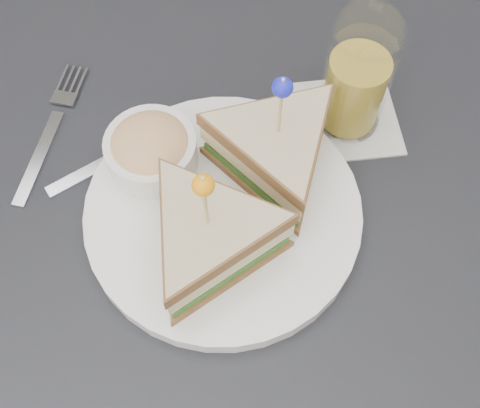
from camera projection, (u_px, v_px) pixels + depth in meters
The scene contains 6 objects.
ground_plane at pixel (235, 381), 1.29m from camera, with size 3.50×3.50×0.00m, color #3F3833.
table at pixel (231, 262), 0.69m from camera, with size 0.80×0.80×0.75m.
plate_meal at pixel (230, 193), 0.59m from camera, with size 0.33×0.33×0.17m.
cutlery_fork at pixel (53, 125), 0.68m from camera, with size 0.05×0.19×0.01m.
cutlery_knife at pixel (121, 154), 0.66m from camera, with size 0.17×0.13×0.01m.
drink_set at pixel (356, 83), 0.63m from camera, with size 0.13×0.13×0.15m.
Camera 1 is at (0.02, -0.26, 1.32)m, focal length 45.00 mm.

